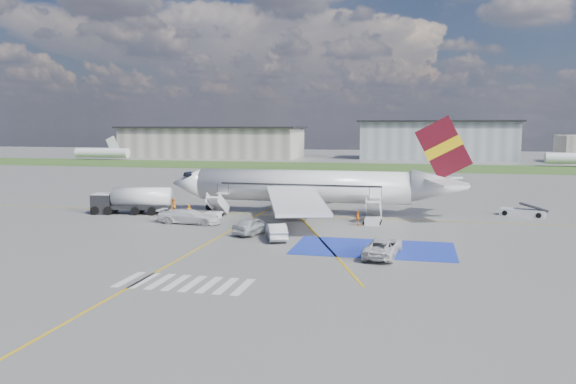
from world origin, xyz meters
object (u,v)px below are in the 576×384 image
object	(u,v)px
van_white_b	(189,214)
van_white_a	(383,244)
gpu_cart	(165,207)
fuel_tanker	(133,203)
belt_loader	(523,213)
car_silver_b	(276,231)
car_silver_a	(253,226)
airliner	(315,186)

from	to	relation	value
van_white_b	van_white_a	bearing A→B (deg)	-113.24
gpu_cart	van_white_a	xyz separation A→B (m)	(27.68, -17.31, 0.22)
fuel_tanker	belt_loader	size ratio (longest dim) A/B	1.77
car_silver_b	van_white_b	distance (m)	13.12
van_white_b	car_silver_b	bearing A→B (deg)	-115.89
fuel_tanker	car_silver_a	bearing A→B (deg)	-36.53
airliner	van_white_a	distance (m)	22.79
airliner	fuel_tanker	distance (m)	22.39
airliner	fuel_tanker	world-z (taller)	airliner
car_silver_a	car_silver_b	world-z (taller)	car_silver_a
fuel_tanker	van_white_a	xyz separation A→B (m)	(31.26, -15.81, -0.37)
van_white_b	gpu_cart	bearing A→B (deg)	45.33
fuel_tanker	van_white_a	distance (m)	35.03
airliner	van_white_b	bearing A→B (deg)	-141.29
belt_loader	van_white_b	size ratio (longest dim) A/B	1.03
belt_loader	car_silver_b	size ratio (longest dim) A/B	1.14
belt_loader	car_silver_a	world-z (taller)	car_silver_a
car_silver_a	belt_loader	bearing A→B (deg)	-126.93
fuel_tanker	car_silver_a	xyz separation A→B (m)	(18.14, -9.31, -0.52)
airliner	car_silver_a	distance (m)	14.77
car_silver_b	belt_loader	bearing A→B (deg)	-162.22
airliner	van_white_b	size ratio (longest dim) A/B	6.86
belt_loader	car_silver_a	xyz separation A→B (m)	(-28.22, -18.09, 0.45)
car_silver_b	van_white_a	xyz separation A→B (m)	(10.27, -4.41, 0.20)
gpu_cart	van_white_b	size ratio (longest dim) A/B	0.43
fuel_tanker	gpu_cart	size ratio (longest dim) A/B	4.23
gpu_cart	van_white_a	world-z (taller)	van_white_a
airliner	belt_loader	size ratio (longest dim) A/B	6.63
gpu_cart	van_white_b	xyz separation A→B (m)	(5.94, -6.55, 0.27)
airliner	van_white_a	size ratio (longest dim) A/B	6.89
car_silver_a	fuel_tanker	bearing A→B (deg)	-6.76
airliner	belt_loader	xyz separation A→B (m)	(24.58, 4.00, -2.99)
gpu_cart	car_silver_a	distance (m)	18.14
airliner	car_silver_b	size ratio (longest dim) A/B	7.58
airliner	van_white_a	xyz separation A→B (m)	(9.48, -20.59, -2.39)
fuel_tanker	van_white_a	world-z (taller)	fuel_tanker
car_silver_b	airliner	bearing A→B (deg)	-113.51
car_silver_b	van_white_b	world-z (taller)	van_white_b
airliner	gpu_cart	xyz separation A→B (m)	(-18.20, -3.27, -2.61)
car_silver_b	car_silver_a	bearing A→B (deg)	-56.94
fuel_tanker	car_silver_b	distance (m)	23.90
fuel_tanker	van_white_b	xyz separation A→B (m)	(9.53, -5.04, -0.32)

